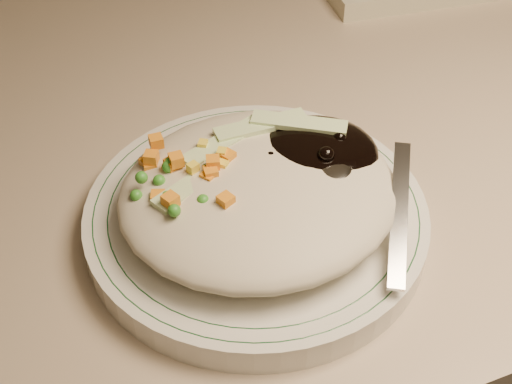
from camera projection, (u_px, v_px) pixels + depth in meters
name	position (u px, v px, depth m)	size (l,w,h in m)	color
desk	(256.00, 227.00, 0.79)	(1.40, 0.70, 0.74)	gray
plate	(256.00, 219.00, 0.51)	(0.24, 0.24, 0.02)	silver
plate_rim	(256.00, 209.00, 0.50)	(0.23, 0.23, 0.00)	#144723
meal	(262.00, 185.00, 0.49)	(0.21, 0.19, 0.05)	#B5AB93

